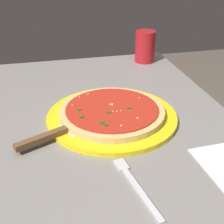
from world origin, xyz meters
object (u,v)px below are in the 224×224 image
object	(u,v)px
serving_plate	(112,117)
fork	(135,184)
pizza	(112,111)
cup_tall_drink	(145,47)
pizza_server	(57,133)

from	to	relation	value
serving_plate	fork	distance (m)	0.26
pizza	cup_tall_drink	size ratio (longest dim) A/B	2.34
serving_plate	pizza	bearing A→B (deg)	131.93
fork	pizza	bearing A→B (deg)	-3.67
pizza_server	cup_tall_drink	world-z (taller)	cup_tall_drink
serving_plate	cup_tall_drink	xyz separation A→B (m)	(0.41, -0.23, 0.05)
cup_tall_drink	fork	world-z (taller)	cup_tall_drink
cup_tall_drink	fork	size ratio (longest dim) A/B	0.64
fork	serving_plate	bearing A→B (deg)	-3.67
pizza_server	cup_tall_drink	xyz separation A→B (m)	(0.48, -0.38, 0.04)
cup_tall_drink	fork	xyz separation A→B (m)	(-0.67, 0.25, -0.06)
cup_tall_drink	pizza_server	bearing A→B (deg)	141.63
pizza_server	fork	world-z (taller)	pizza_server
serving_plate	pizza_server	distance (m)	0.17
pizza	fork	world-z (taller)	pizza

